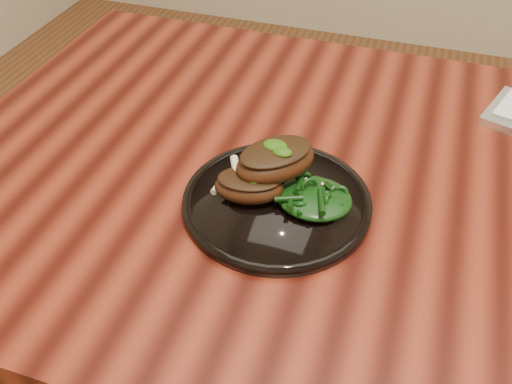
{
  "coord_description": "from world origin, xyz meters",
  "views": [
    {
      "loc": [
        -0.14,
        -0.62,
        1.26
      ],
      "look_at": [
        -0.31,
        -0.1,
        0.78
      ],
      "focal_mm": 40.0,
      "sensor_mm": 36.0,
      "label": 1
    }
  ],
  "objects_px": {
    "plate": "(277,202)",
    "greens_heap": "(315,195)",
    "desk": "(486,254)",
    "lamb_chop_front": "(249,185)"
  },
  "relations": [
    {
      "from": "plate",
      "to": "greens_heap",
      "type": "distance_m",
      "value": 0.05
    },
    {
      "from": "desk",
      "to": "lamb_chop_front",
      "type": "xyz_separation_m",
      "value": [
        -0.32,
        -0.09,
        0.12
      ]
    },
    {
      "from": "desk",
      "to": "plate",
      "type": "height_order",
      "value": "plate"
    },
    {
      "from": "desk",
      "to": "lamb_chop_front",
      "type": "relative_size",
      "value": 15.93
    },
    {
      "from": "desk",
      "to": "plate",
      "type": "relative_size",
      "value": 6.47
    },
    {
      "from": "desk",
      "to": "lamb_chop_front",
      "type": "bearing_deg",
      "value": -163.87
    },
    {
      "from": "plate",
      "to": "greens_heap",
      "type": "xyz_separation_m",
      "value": [
        0.05,
        0.0,
        0.02
      ]
    },
    {
      "from": "greens_heap",
      "to": "desk",
      "type": "bearing_deg",
      "value": 18.63
    },
    {
      "from": "greens_heap",
      "to": "lamb_chop_front",
      "type": "bearing_deg",
      "value": -171.14
    },
    {
      "from": "desk",
      "to": "greens_heap",
      "type": "bearing_deg",
      "value": -161.37
    }
  ]
}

